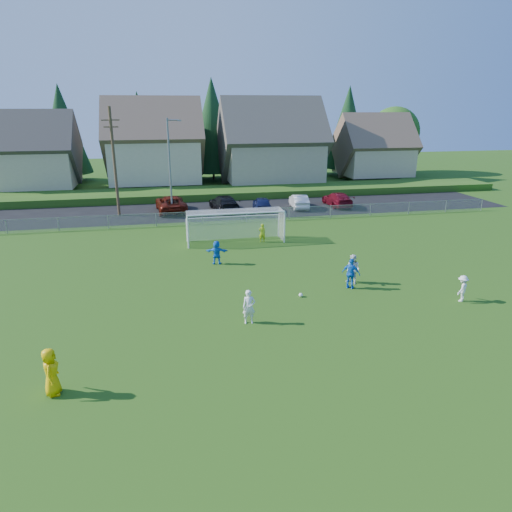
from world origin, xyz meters
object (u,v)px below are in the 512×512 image
object	(u,v)px
soccer_ball	(301,295)
goalkeeper	(262,233)
player_white_a	(249,307)
car_d	(224,203)
player_white_b	(353,269)
car_c	(171,204)
car_f	(299,201)
player_blue_a	(351,274)
soccer_goal	(235,221)
car_e	(262,204)
car_g	(337,199)
referee	(51,372)
player_blue_b	(217,252)
player_white_c	(462,288)

from	to	relation	value
soccer_ball	goalkeeper	bearing A→B (deg)	88.93
player_white_a	car_d	distance (m)	25.09
player_white_b	car_c	xyz separation A→B (m)	(-9.94, 21.77, -0.07)
player_white_a	car_f	bearing A→B (deg)	70.88
goalkeeper	car_d	size ratio (longest dim) A/B	0.27
player_blue_a	goalkeeper	bearing A→B (deg)	-35.27
car_c	soccer_ball	bearing A→B (deg)	100.77
player_white_a	goalkeeper	size ratio (longest dim) A/B	1.16
car_d	soccer_goal	size ratio (longest dim) A/B	0.72
player_blue_a	car_d	xyz separation A→B (m)	(-4.32, 21.82, -0.12)
soccer_goal	car_e	bearing A→B (deg)	67.05
soccer_goal	player_blue_a	bearing A→B (deg)	-65.26
player_white_a	car_g	size ratio (longest dim) A/B	0.34
referee	goalkeeper	distance (m)	21.11
player_blue_a	player_blue_b	world-z (taller)	player_blue_a
referee	player_blue_b	size ratio (longest dim) A/B	1.14
car_d	car_g	world-z (taller)	car_d
soccer_ball	player_blue_b	size ratio (longest dim) A/B	0.14
car_c	car_g	distance (m)	17.16
car_c	car_f	bearing A→B (deg)	171.42
car_e	car_d	bearing A→B (deg)	-4.01
soccer_ball	player_blue_a	distance (m)	3.31
player_white_b	player_blue_a	size ratio (longest dim) A/B	0.98
car_c	player_white_b	bearing A→B (deg)	109.88
referee	goalkeeper	bearing A→B (deg)	-34.63
player_white_a	car_c	world-z (taller)	player_white_a
referee	car_g	size ratio (longest dim) A/B	0.37
player_white_b	car_e	distance (m)	20.48
player_blue_a	player_blue_b	distance (m)	9.10
car_d	car_g	size ratio (longest dim) A/B	1.08
soccer_ball	car_d	xyz separation A→B (m)	(-1.17, 22.45, 0.67)
car_d	soccer_goal	world-z (taller)	soccer_goal
referee	car_c	xyz separation A→B (m)	(5.03, 29.84, -0.11)
player_white_b	player_blue_a	bearing A→B (deg)	-63.41
referee	car_c	bearing A→B (deg)	-10.82
car_c	referee	bearing A→B (deg)	75.76
player_white_a	player_white_c	bearing A→B (deg)	4.07
referee	car_f	xyz separation A→B (m)	(17.95, 28.95, -0.21)
player_blue_a	car_g	world-z (taller)	player_blue_a
player_white_b	car_g	bearing A→B (deg)	128.57
car_e	goalkeeper	bearing A→B (deg)	84.02
car_d	soccer_ball	bearing A→B (deg)	86.51
player_white_a	car_c	bearing A→B (deg)	99.40
player_white_a	soccer_goal	size ratio (longest dim) A/B	0.23
player_white_c	player_blue_b	size ratio (longest dim) A/B	0.90
player_white_b	car_f	distance (m)	21.10
player_white_a	car_d	xyz separation A→B (m)	(2.21, 24.99, -0.06)
player_white_b	player_white_c	distance (m)	5.92
player_blue_b	car_e	xyz separation A→B (m)	(6.41, 15.34, -0.10)
player_white_c	car_f	xyz separation A→B (m)	(-1.74, 24.47, -0.02)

